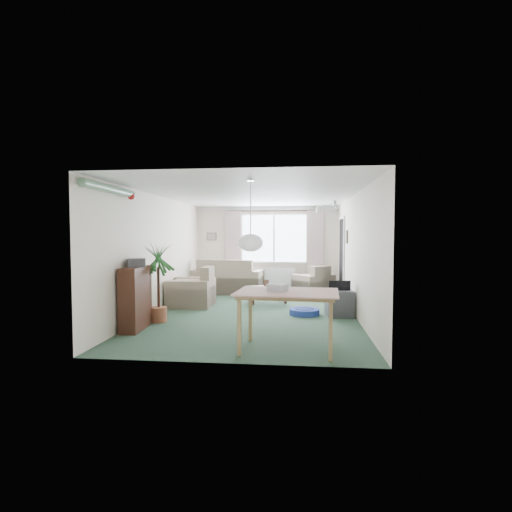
# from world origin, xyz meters

# --- Properties ---
(ground) EXTENTS (6.50, 6.50, 0.00)m
(ground) POSITION_xyz_m (0.00, 0.00, 0.00)
(ground) COLOR #284432
(window) EXTENTS (1.80, 0.03, 1.30)m
(window) POSITION_xyz_m (0.20, 3.23, 1.50)
(window) COLOR white
(curtain_rod) EXTENTS (2.60, 0.03, 0.03)m
(curtain_rod) POSITION_xyz_m (0.20, 3.15, 2.27)
(curtain_rod) COLOR black
(curtain_left) EXTENTS (0.45, 0.08, 2.00)m
(curtain_left) POSITION_xyz_m (-0.95, 3.13, 1.27)
(curtain_left) COLOR beige
(curtain_right) EXTENTS (0.45, 0.08, 2.00)m
(curtain_right) POSITION_xyz_m (1.35, 3.13, 1.27)
(curtain_right) COLOR beige
(radiator) EXTENTS (1.20, 0.10, 0.55)m
(radiator) POSITION_xyz_m (0.20, 3.19, 0.40)
(radiator) COLOR white
(doorway) EXTENTS (0.03, 0.95, 2.00)m
(doorway) POSITION_xyz_m (1.99, 2.20, 1.00)
(doorway) COLOR black
(pendant_lamp) EXTENTS (0.36, 0.36, 0.36)m
(pendant_lamp) POSITION_xyz_m (0.20, -2.30, 1.48)
(pendant_lamp) COLOR white
(tinsel_garland) EXTENTS (1.60, 1.60, 0.12)m
(tinsel_garland) POSITION_xyz_m (-1.92, -2.30, 2.28)
(tinsel_garland) COLOR #196626
(bauble_cluster_a) EXTENTS (0.20, 0.20, 0.20)m
(bauble_cluster_a) POSITION_xyz_m (1.30, 0.90, 2.22)
(bauble_cluster_a) COLOR silver
(bauble_cluster_b) EXTENTS (0.20, 0.20, 0.20)m
(bauble_cluster_b) POSITION_xyz_m (1.60, -0.30, 2.22)
(bauble_cluster_b) COLOR silver
(wall_picture_back) EXTENTS (0.28, 0.03, 0.22)m
(wall_picture_back) POSITION_xyz_m (-1.60, 3.23, 1.55)
(wall_picture_back) COLOR brown
(wall_picture_right) EXTENTS (0.03, 0.24, 0.30)m
(wall_picture_right) POSITION_xyz_m (1.98, 1.20, 1.55)
(wall_picture_right) COLOR brown
(sofa) EXTENTS (1.92, 1.11, 0.93)m
(sofa) POSITION_xyz_m (-1.03, 2.75, 0.47)
(sofa) COLOR beige
(sofa) RESTS_ON ground
(armchair_corner) EXTENTS (1.19, 1.18, 0.78)m
(armchair_corner) POSITION_xyz_m (1.29, 2.73, 0.39)
(armchair_corner) COLOR beige
(armchair_corner) RESTS_ON ground
(armchair_left) EXTENTS (0.96, 1.01, 0.89)m
(armchair_left) POSITION_xyz_m (-1.50, 0.64, 0.44)
(armchair_left) COLOR #BDB08F
(armchair_left) RESTS_ON ground
(coffee_table) EXTENTS (0.97, 0.72, 0.39)m
(coffee_table) POSITION_xyz_m (0.17, 1.21, 0.19)
(coffee_table) COLOR black
(coffee_table) RESTS_ON ground
(photo_frame) EXTENTS (0.12, 0.05, 0.16)m
(photo_frame) POSITION_xyz_m (0.15, 1.22, 0.47)
(photo_frame) COLOR brown
(photo_frame) RESTS_ON coffee_table
(bookshelf) EXTENTS (0.34, 0.88, 1.06)m
(bookshelf) POSITION_xyz_m (-1.84, -1.63, 0.53)
(bookshelf) COLOR black
(bookshelf) RESTS_ON ground
(hifi_box) EXTENTS (0.38, 0.42, 0.14)m
(hifi_box) POSITION_xyz_m (-1.82, -1.59, 1.13)
(hifi_box) COLOR #3D3D42
(hifi_box) RESTS_ON bookshelf
(houseplant) EXTENTS (0.81, 0.81, 1.46)m
(houseplant) POSITION_xyz_m (-1.65, -1.04, 0.73)
(houseplant) COLOR #216230
(houseplant) RESTS_ON ground
(dining_table) EXTENTS (1.34, 0.95, 0.80)m
(dining_table) POSITION_xyz_m (0.74, -2.60, 0.40)
(dining_table) COLOR #9F7756
(dining_table) RESTS_ON ground
(gift_box) EXTENTS (0.30, 0.27, 0.12)m
(gift_box) POSITION_xyz_m (0.61, -2.61, 0.86)
(gift_box) COLOR #B7B9C3
(gift_box) RESTS_ON dining_table
(tv_cube) EXTENTS (0.55, 0.60, 0.51)m
(tv_cube) POSITION_xyz_m (1.70, -0.12, 0.25)
(tv_cube) COLOR #323136
(tv_cube) RESTS_ON ground
(pet_bed) EXTENTS (0.69, 0.69, 0.12)m
(pet_bed) POSITION_xyz_m (1.02, -0.09, 0.06)
(pet_bed) COLOR #22399C
(pet_bed) RESTS_ON ground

